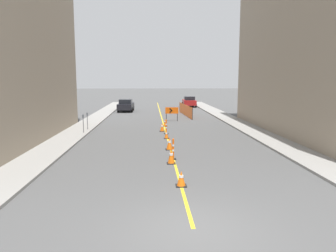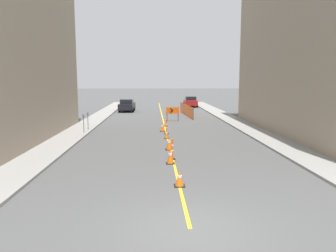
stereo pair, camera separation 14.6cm
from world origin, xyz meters
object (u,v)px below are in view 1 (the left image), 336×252
at_px(traffic_cone_farthest, 165,123).
at_px(parking_meter_near_curb, 83,120).
at_px(delineator_post_rear, 166,128).
at_px(arrow_barricade_primary, 172,111).
at_px(traffic_cone_fourth, 166,134).
at_px(delineator_post_front, 173,151).
at_px(traffic_cone_third, 169,143).
at_px(parked_car_curb_near, 126,105).
at_px(traffic_cone_fifth, 162,127).
at_px(parked_car_curb_mid, 189,101).
at_px(parking_meter_far_curb, 87,117).
at_px(traffic_cone_nearest, 181,179).
at_px(traffic_cone_second, 171,156).

distance_m(traffic_cone_farthest, parking_meter_near_curb, 7.42).
height_order(delineator_post_rear, arrow_barricade_primary, arrow_barricade_primary).
distance_m(traffic_cone_fourth, parking_meter_near_curb, 6.51).
distance_m(delineator_post_front, parking_meter_near_curb, 10.23).
xyz_separation_m(traffic_cone_third, parked_car_curb_near, (-4.28, 23.58, 0.44)).
bearing_deg(traffic_cone_third, traffic_cone_farthest, 89.06).
height_order(traffic_cone_fifth, arrow_barricade_primary, arrow_barricade_primary).
relative_size(delineator_post_front, parked_car_curb_mid, 0.25).
distance_m(traffic_cone_third, delineator_post_rear, 5.66).
relative_size(traffic_cone_farthest, delineator_post_rear, 0.58).
bearing_deg(traffic_cone_farthest, parking_meter_far_curb, -159.51).
relative_size(traffic_cone_third, delineator_post_rear, 0.68).
bearing_deg(parked_car_curb_mid, traffic_cone_nearest, -95.58).
height_order(traffic_cone_nearest, traffic_cone_second, traffic_cone_second).
height_order(traffic_cone_fourth, parking_meter_far_curb, parking_meter_far_curb).
xyz_separation_m(traffic_cone_fourth, parking_meter_far_curb, (-6.09, 3.74, 0.81)).
relative_size(traffic_cone_second, traffic_cone_fourth, 1.26).
xyz_separation_m(delineator_post_rear, parked_car_curb_near, (-4.35, 17.93, 0.34)).
height_order(traffic_cone_fifth, parking_meter_far_curb, parking_meter_far_curb).
relative_size(traffic_cone_nearest, parking_meter_far_curb, 0.43).
xyz_separation_m(traffic_cone_second, parking_meter_near_curb, (-5.99, 9.00, 0.74)).
bearing_deg(arrow_barricade_primary, traffic_cone_fifth, -99.26).
height_order(parked_car_curb_near, parking_meter_far_curb, parked_car_curb_near).
relative_size(traffic_cone_second, traffic_cone_fifth, 1.09).
distance_m(traffic_cone_second, parked_car_curb_near, 27.10).
height_order(traffic_cone_farthest, delineator_post_rear, delineator_post_rear).
xyz_separation_m(traffic_cone_fifth, arrow_barricade_primary, (1.17, 6.36, 0.67)).
height_order(delineator_post_front, parked_car_curb_mid, parked_car_curb_mid).
bearing_deg(traffic_cone_fifth, arrow_barricade_primary, 79.60).
xyz_separation_m(traffic_cone_farthest, parking_meter_far_curb, (-6.25, -2.33, 0.78)).
relative_size(delineator_post_rear, parking_meter_near_curb, 0.78).
relative_size(traffic_cone_nearest, traffic_cone_fourth, 1.04).
height_order(traffic_cone_farthest, parking_meter_far_curb, parking_meter_far_curb).
bearing_deg(arrow_barricade_primary, parking_meter_far_curb, -139.48).
height_order(traffic_cone_third, parked_car_curb_near, parked_car_curb_near).
bearing_deg(parked_car_curb_mid, traffic_cone_farthest, -100.77).
distance_m(traffic_cone_nearest, traffic_cone_fourth, 10.25).
distance_m(delineator_post_front, parked_car_curb_mid, 33.27).
bearing_deg(traffic_cone_fifth, parked_car_curb_near, 103.73).
height_order(delineator_post_front, parked_car_curb_near, parked_car_curb_near).
xyz_separation_m(traffic_cone_third, parking_meter_near_curb, (-6.09, 5.82, 0.73)).
xyz_separation_m(traffic_cone_farthest, delineator_post_front, (-0.10, -12.08, 0.15)).
relative_size(traffic_cone_fifth, arrow_barricade_primary, 0.49).
bearing_deg(parked_car_curb_near, traffic_cone_nearest, -79.82).
distance_m(traffic_cone_fourth, traffic_cone_farthest, 6.08).
relative_size(traffic_cone_fifth, parked_car_curb_near, 0.15).
bearing_deg(traffic_cone_third, parking_meter_far_curb, 129.41).
relative_size(traffic_cone_nearest, parked_car_curb_mid, 0.14).
xyz_separation_m(traffic_cone_third, traffic_cone_fourth, (-0.00, 3.66, -0.08)).
relative_size(traffic_cone_fifth, traffic_cone_farthest, 1.06).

